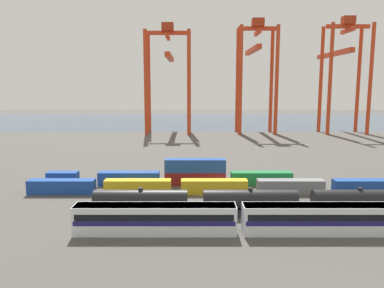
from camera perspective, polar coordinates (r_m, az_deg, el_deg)
name	(u,v)px	position (r m, az deg, el deg)	size (l,w,h in m)	color
ground_plane	(209,153)	(112.62, 2.63, -1.36)	(420.00, 420.00, 0.00)	#4C4944
harbour_water	(201,121)	(218.31, 1.31, 3.48)	(400.00, 110.00, 0.01)	#384C60
passenger_train	(323,218)	(54.62, 18.96, -10.36)	(66.47, 3.14, 3.90)	silver
freight_tank_row	(249,202)	(59.26, 8.57, -8.61)	(47.41, 2.84, 4.30)	#232326
shipping_container_0	(61,187)	(74.12, -19.01, -6.06)	(12.10, 2.44, 2.60)	#1C4299
shipping_container_1	(137,187)	(70.87, -8.19, -6.34)	(12.10, 2.44, 2.60)	gold
shipping_container_2	(213,187)	(70.29, 3.22, -6.39)	(12.10, 2.44, 2.60)	gold
shipping_container_3	(290,187)	(72.45, 14.38, -6.19)	(12.10, 2.44, 2.60)	slate
shipping_container_4	(366,187)	(77.12, 24.53, -5.81)	(12.10, 2.44, 2.60)	#1C4299
shipping_container_5	(62,178)	(80.68, -18.86, -4.88)	(6.04, 2.44, 2.60)	#1C4299
shipping_container_6	(128,178)	(77.46, -9.51, -5.08)	(12.10, 2.44, 2.60)	#1C4299
shipping_container_7	(194,178)	(76.43, 0.36, -5.15)	(12.10, 2.44, 2.60)	maroon
shipping_container_8	(194,166)	(75.85, 0.37, -3.24)	(12.10, 2.44, 2.60)	#1C4299
shipping_container_9	(261,178)	(77.67, 10.21, -5.06)	(12.10, 2.44, 2.60)	#197538
gantry_crane_west	(168,67)	(163.02, -3.65, 11.37)	(18.88, 36.07, 45.02)	red
gantry_crane_central	(255,64)	(164.80, 9.42, 11.65)	(16.11, 35.02, 46.73)	red
gantry_crane_east	(342,64)	(175.27, 21.49, 11.09)	(17.72, 40.65, 47.55)	red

